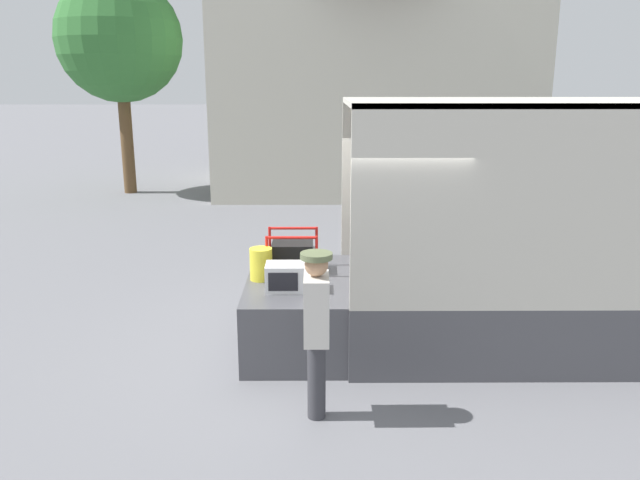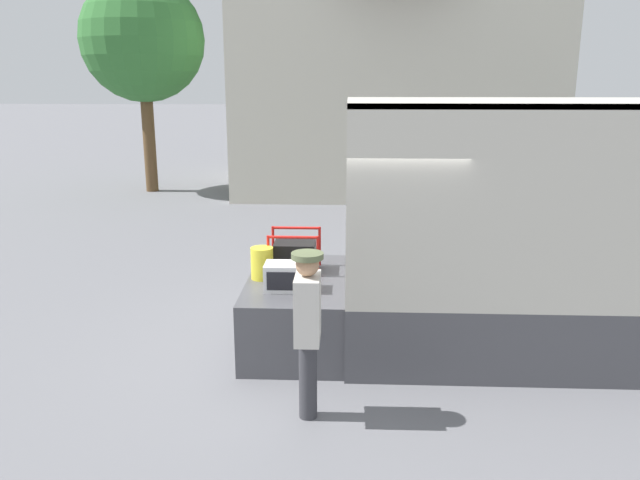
{
  "view_description": "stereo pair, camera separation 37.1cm",
  "coord_description": "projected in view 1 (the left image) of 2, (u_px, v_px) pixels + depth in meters",
  "views": [
    {
      "loc": [
        -0.35,
        -7.44,
        3.27
      ],
      "look_at": [
        -0.31,
        -0.2,
        1.4
      ],
      "focal_mm": 35.0,
      "sensor_mm": 36.0,
      "label": 1
    },
    {
      "loc": [
        0.02,
        -7.44,
        3.27
      ],
      "look_at": [
        -0.31,
        -0.2,
        1.4
      ],
      "focal_mm": 35.0,
      "sensor_mm": 36.0,
      "label": 2
    }
  ],
  "objects": [
    {
      "name": "orange_bucket",
      "position": [
        261.0,
        264.0,
        7.73
      ],
      "size": [
        0.28,
        0.28,
        0.4
      ],
      "color": "yellow",
      "rests_on": "tailgate_deck"
    },
    {
      "name": "tailgate_deck",
      "position": [
        296.0,
        310.0,
        7.92
      ],
      "size": [
        1.22,
        2.17,
        0.85
      ],
      "primitive_type": "cube",
      "color": "#4C4C51",
      "rests_on": "ground"
    },
    {
      "name": "ground_plane",
      "position": [
        344.0,
        341.0,
        8.03
      ],
      "size": [
        160.0,
        160.0,
        0.0
      ],
      "primitive_type": "plane",
      "color": "slate"
    },
    {
      "name": "microwave",
      "position": [
        288.0,
        277.0,
        7.34
      ],
      "size": [
        0.53,
        0.36,
        0.32
      ],
      "color": "white",
      "rests_on": "tailgate_deck"
    },
    {
      "name": "worker_person",
      "position": [
        316.0,
        319.0,
        5.97
      ],
      "size": [
        0.31,
        0.44,
        1.7
      ],
      "color": "#38383D",
      "rests_on": "ground"
    },
    {
      "name": "portable_generator",
      "position": [
        294.0,
        256.0,
        8.08
      ],
      "size": [
        0.66,
        0.54,
        0.53
      ],
      "color": "black",
      "rests_on": "tailgate_deck"
    },
    {
      "name": "house_backdrop",
      "position": [
        370.0,
        57.0,
        18.88
      ],
      "size": [
        9.39,
        6.65,
        7.73
      ],
      "color": "beige",
      "rests_on": "ground"
    },
    {
      "name": "street_tree",
      "position": [
        119.0,
        40.0,
        17.56
      ],
      "size": [
        3.53,
        3.53,
        6.15
      ],
      "color": "brown",
      "rests_on": "ground"
    }
  ]
}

